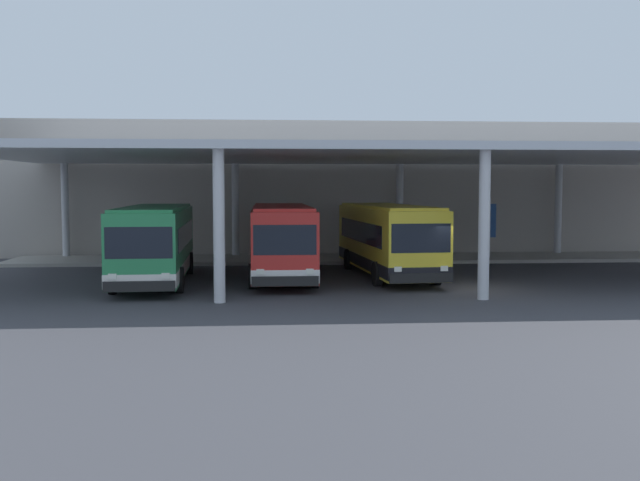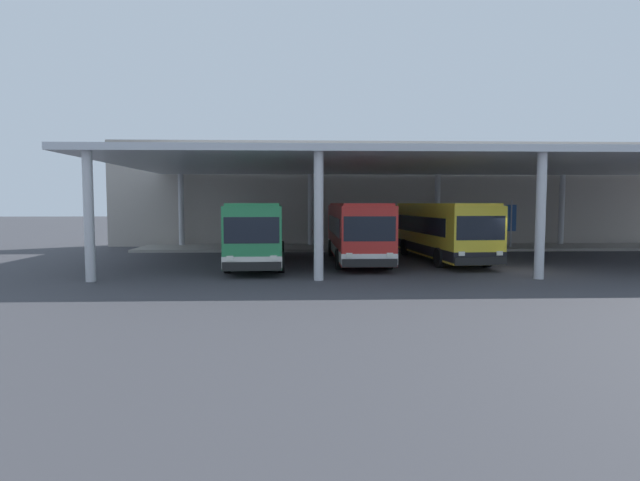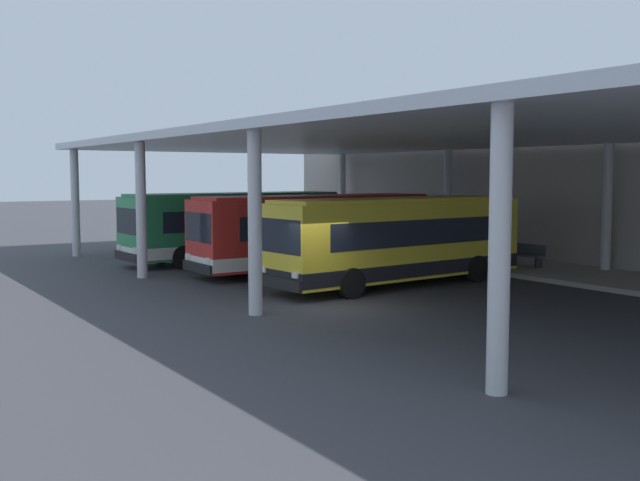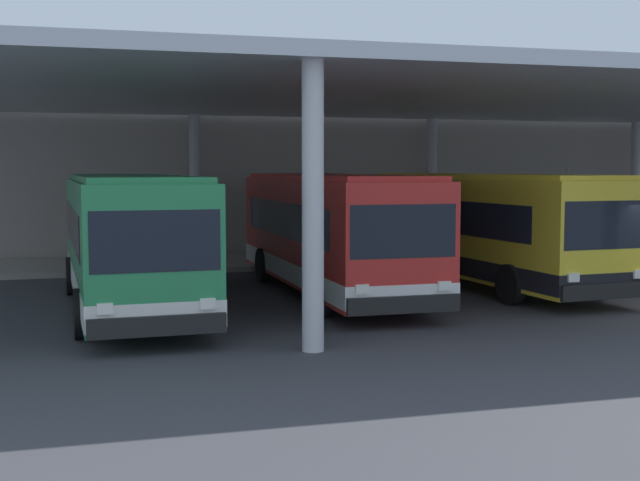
{
  "view_description": "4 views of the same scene",
  "coord_description": "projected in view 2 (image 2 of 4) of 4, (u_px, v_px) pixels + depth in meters",
  "views": [
    {
      "loc": [
        -7.79,
        -27.93,
        3.97
      ],
      "look_at": [
        -5.29,
        3.79,
        1.66
      ],
      "focal_mm": 41.59,
      "sensor_mm": 36.0,
      "label": 1
    },
    {
      "loc": [
        -10.01,
        -23.34,
        3.18
      ],
      "look_at": [
        -9.01,
        2.06,
        1.31
      ],
      "focal_mm": 28.62,
      "sensor_mm": 36.0,
      "label": 2
    },
    {
      "loc": [
        18.61,
        -12.53,
        3.99
      ],
      "look_at": [
        -6.08,
        3.71,
        1.39
      ],
      "focal_mm": 41.81,
      "sensor_mm": 36.0,
      "label": 3
    },
    {
      "loc": [
        -13.32,
        -17.22,
        3.34
      ],
      "look_at": [
        -7.72,
        2.38,
        1.59
      ],
      "focal_mm": 47.61,
      "sensor_mm": 36.0,
      "label": 4
    }
  ],
  "objects": [
    {
      "name": "station_building_facade",
      "position": [
        432.0,
        194.0,
        38.55
      ],
      "size": [
        48.0,
        1.6,
        7.74
      ],
      "primitive_type": "cube",
      "color": "#ADA399",
      "rests_on": "ground"
    },
    {
      "name": "bus_nearest_bay",
      "position": [
        258.0,
        233.0,
        26.33
      ],
      "size": [
        2.98,
        10.61,
        3.17
      ],
      "color": "#28844C",
      "rests_on": "ground"
    },
    {
      "name": "trash_bin",
      "position": [
        355.0,
        239.0,
        35.25
      ],
      "size": [
        0.52,
        0.52,
        0.98
      ],
      "color": "maroon",
      "rests_on": "platform_kerb"
    },
    {
      "name": "ground_plane",
      "position": [
        514.0,
        271.0,
        23.88
      ],
      "size": [
        200.0,
        200.0,
        0.0
      ],
      "primitive_type": "plane",
      "color": "#3D3D42"
    },
    {
      "name": "bus_middle_bay",
      "position": [
        441.0,
        231.0,
        28.21
      ],
      "size": [
        3.28,
        10.68,
        3.17
      ],
      "color": "yellow",
      "rests_on": "ground"
    },
    {
      "name": "bus_second_bay",
      "position": [
        357.0,
        231.0,
        27.53
      ],
      "size": [
        2.74,
        10.54,
        3.17
      ],
      "color": "red",
      "rests_on": "ground"
    },
    {
      "name": "platform_kerb",
      "position": [
        443.0,
        247.0,
        35.58
      ],
      "size": [
        42.0,
        4.5,
        0.18
      ],
      "primitive_type": "cube",
      "color": "#A39E93",
      "rests_on": "ground"
    },
    {
      "name": "canopy_shelter",
      "position": [
        476.0,
        166.0,
        28.98
      ],
      "size": [
        40.0,
        17.0,
        5.55
      ],
      "color": "silver",
      "rests_on": "ground"
    },
    {
      "name": "bench_waiting",
      "position": [
        406.0,
        239.0,
        35.51
      ],
      "size": [
        1.8,
        0.45,
        0.92
      ],
      "color": "#4C515B",
      "rests_on": "platform_kerb"
    },
    {
      "name": "banner_sign",
      "position": [
        511.0,
        221.0,
        34.81
      ],
      "size": [
        0.7,
        0.12,
        3.2
      ],
      "color": "#B2B2B7",
      "rests_on": "platform_kerb"
    }
  ]
}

